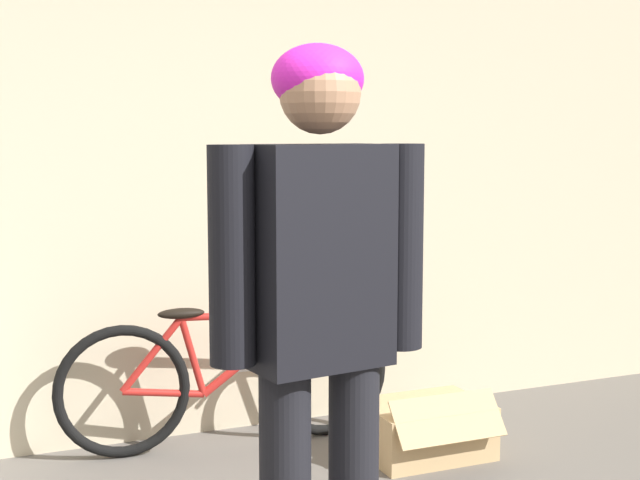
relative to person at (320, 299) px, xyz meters
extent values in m
cube|color=beige|center=(-0.15, 1.97, 0.27)|extent=(8.00, 0.06, 2.60)
cube|color=white|center=(0.40, 1.94, -0.68)|extent=(0.08, 0.01, 0.12)
cube|color=black|center=(0.00, 0.00, 0.12)|extent=(0.42, 0.26, 0.63)
cylinder|color=black|center=(-0.26, 0.00, 0.14)|extent=(0.13, 0.13, 0.60)
cylinder|color=black|center=(0.26, 0.00, 0.14)|extent=(0.13, 0.13, 0.60)
sphere|color=#A37556|center=(0.00, 0.00, 0.57)|extent=(0.23, 0.23, 0.23)
ellipsoid|color=#D11EAD|center=(0.00, 0.02, 0.61)|extent=(0.26, 0.24, 0.19)
torus|color=black|center=(-0.25, 1.74, -0.72)|extent=(0.63, 0.10, 0.63)
torus|color=black|center=(0.74, 1.66, -0.72)|extent=(0.63, 0.10, 0.63)
cylinder|color=red|center=(-0.06, 1.73, -0.74)|extent=(0.38, 0.07, 0.08)
cylinder|color=red|center=(-0.11, 1.73, -0.56)|extent=(0.30, 0.06, 0.35)
cylinder|color=red|center=(0.07, 1.72, -0.58)|extent=(0.13, 0.04, 0.38)
cylinder|color=red|center=(0.37, 1.69, -0.59)|extent=(0.52, 0.08, 0.39)
cylinder|color=red|center=(0.32, 1.69, -0.40)|extent=(0.60, 0.08, 0.05)
cylinder|color=red|center=(0.68, 1.66, -0.56)|extent=(0.15, 0.05, 0.32)
cylinder|color=red|center=(0.64, 1.67, -0.38)|extent=(0.07, 0.04, 0.08)
cylinder|color=red|center=(0.66, 1.67, -0.35)|extent=(0.06, 0.46, 0.02)
ellipsoid|color=black|center=(0.03, 1.72, -0.37)|extent=(0.23, 0.10, 0.05)
cube|color=tan|center=(1.05, 1.23, -0.91)|extent=(0.56, 0.41, 0.25)
cube|color=tan|center=(1.05, 1.02, -0.79)|extent=(0.53, 0.15, 0.18)
camera|label=1|loc=(-0.96, -2.28, 0.47)|focal=50.00mm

